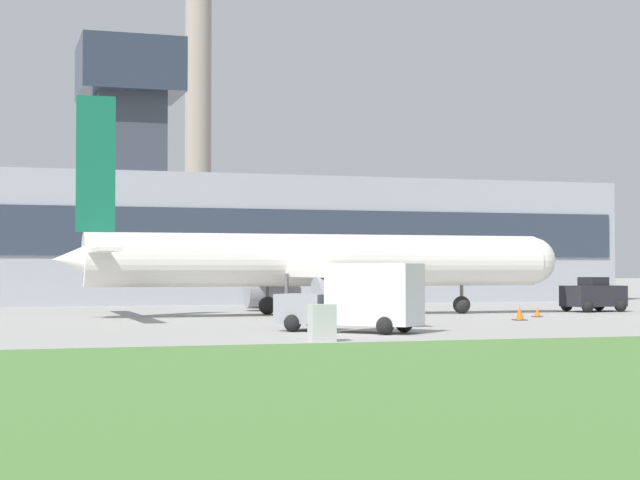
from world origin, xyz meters
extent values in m
plane|color=#999691|center=(0.00, 0.00, 0.00)|extent=(400.00, 400.00, 0.00)
cube|color=#9EA3AD|center=(0.00, 29.27, 4.63)|extent=(60.71, 15.45, 9.27)
cube|color=#2D3847|center=(0.00, 21.49, 5.10)|extent=(59.50, 0.16, 3.34)
cube|color=#383D47|center=(-6.66, 29.27, 7.79)|extent=(5.04, 5.04, 15.57)
cube|color=#283342|center=(-6.66, 29.27, 17.59)|extent=(7.56, 7.56, 4.03)
cylinder|color=gray|center=(5.02, 63.67, 19.23)|extent=(2.89, 2.89, 38.47)
cylinder|color=white|center=(0.55, 3.25, 2.99)|extent=(25.31, 2.81, 2.81)
sphere|color=white|center=(13.20, 3.25, 2.99)|extent=(2.67, 2.67, 2.67)
cone|color=white|center=(-12.11, 3.25, 2.99)|extent=(3.09, 2.67, 2.67)
cube|color=#146647|center=(-11.52, 3.25, 7.86)|extent=(1.97, 0.24, 6.93)
cube|color=white|center=(-11.50, -0.55, 3.41)|extent=(1.01, 7.60, 0.20)
cube|color=white|center=(-11.50, 7.05, 3.41)|extent=(1.01, 7.60, 0.20)
cube|color=white|center=(-0.72, -3.65, 2.28)|extent=(2.24, 12.67, 0.36)
cube|color=white|center=(-0.72, 10.15, 2.28)|extent=(2.24, 12.67, 0.36)
cylinder|color=gray|center=(-0.42, -3.86, 1.14)|extent=(3.12, 1.98, 1.98)
cylinder|color=gray|center=(-0.42, 10.36, 1.14)|extent=(3.12, 1.98, 1.98)
cylinder|color=#59595B|center=(8.77, 3.25, 1.39)|extent=(0.20, 0.20, 1.79)
sphere|color=black|center=(8.77, 3.25, 0.50)|extent=(0.99, 0.99, 0.99)
cylinder|color=#59595B|center=(-1.98, 1.24, 1.39)|extent=(0.20, 0.20, 1.79)
sphere|color=black|center=(-1.98, 1.24, 0.50)|extent=(0.99, 0.99, 0.99)
cylinder|color=#59595B|center=(-1.98, 5.25, 1.39)|extent=(0.20, 0.20, 1.79)
sphere|color=black|center=(-1.98, 5.25, 0.50)|extent=(0.99, 0.99, 0.99)
cube|color=#232328|center=(17.33, 3.46, 0.92)|extent=(3.67, 2.47, 1.22)
cube|color=black|center=(17.33, 3.46, 1.78)|extent=(1.38, 1.57, 0.50)
sphere|color=black|center=(18.65, 2.67, 0.35)|extent=(0.70, 0.70, 0.70)
sphere|color=black|center=(18.39, 4.58, 0.35)|extent=(0.70, 0.70, 0.70)
sphere|color=black|center=(16.27, 2.35, 0.35)|extent=(0.70, 0.70, 0.70)
sphere|color=black|center=(16.01, 4.25, 0.35)|extent=(0.70, 0.70, 0.70)
cube|color=gray|center=(-4.29, -10.21, 0.91)|extent=(2.75, 2.76, 1.18)
cube|color=silver|center=(-2.16, -12.42, 1.52)|extent=(3.77, 3.81, 2.41)
sphere|color=black|center=(-3.76, -9.50, 0.35)|extent=(0.70, 0.70, 0.70)
sphere|color=black|center=(-5.02, -10.71, 0.35)|extent=(0.70, 0.70, 0.70)
sphere|color=black|center=(-0.92, -12.44, 0.35)|extent=(0.70, 0.70, 0.70)
sphere|color=black|center=(-2.18, -13.66, 0.35)|extent=(0.70, 0.70, 0.70)
cube|color=black|center=(8.22, -4.70, 0.01)|extent=(0.60, 0.60, 0.03)
cone|color=orange|center=(8.22, -4.70, 0.35)|extent=(0.43, 0.43, 0.70)
cube|color=black|center=(10.82, -1.71, 0.01)|extent=(0.46, 0.46, 0.03)
cone|color=orange|center=(10.82, -1.71, 0.25)|extent=(0.33, 0.33, 0.50)
cube|color=#B2B7B2|center=(-5.58, -16.53, 0.65)|extent=(0.86, 0.68, 1.29)
camera|label=1|loc=(-16.54, -51.87, 2.52)|focal=60.00mm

